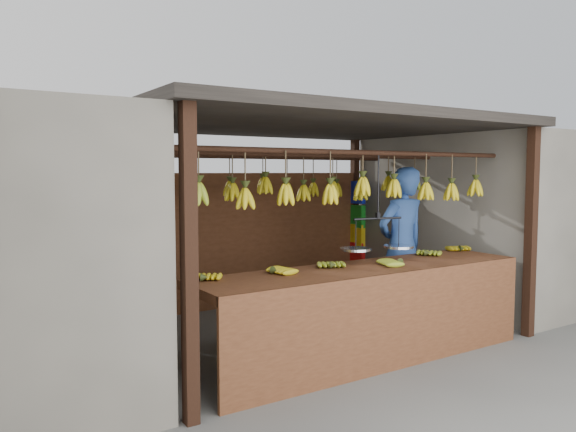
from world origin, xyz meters
TOP-DOWN VIEW (x-y plane):
  - ground at (0.00, 0.00)m, footprint 80.00×80.00m
  - stall at (0.00, 0.33)m, footprint 4.30×3.30m
  - neighbor_right at (3.60, 0.00)m, footprint 3.00×3.00m
  - counter at (-0.02, -1.23)m, footprint 3.51×0.80m
  - hanging_bananas at (0.00, -0.00)m, footprint 3.62×2.25m
  - balance_scale at (0.22, -1.00)m, footprint 0.78×0.38m
  - vendor at (1.18, -0.36)m, footprint 0.69×0.46m
  - bag_bundles at (1.94, 1.35)m, footprint 0.08×0.26m

SIDE VIEW (x-z plane):
  - ground at x=0.00m, z-range 0.00..0.00m
  - counter at x=-0.02m, z-range 0.23..1.19m
  - vendor at x=1.18m, z-range 0.00..1.87m
  - bag_bundles at x=1.94m, z-range 0.38..1.66m
  - balance_scale at x=0.22m, z-range 0.62..1.58m
  - neighbor_right at x=3.60m, z-range 0.00..2.30m
  - hanging_bananas at x=0.00m, z-range 1.42..1.81m
  - stall at x=0.00m, z-range 0.77..3.17m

